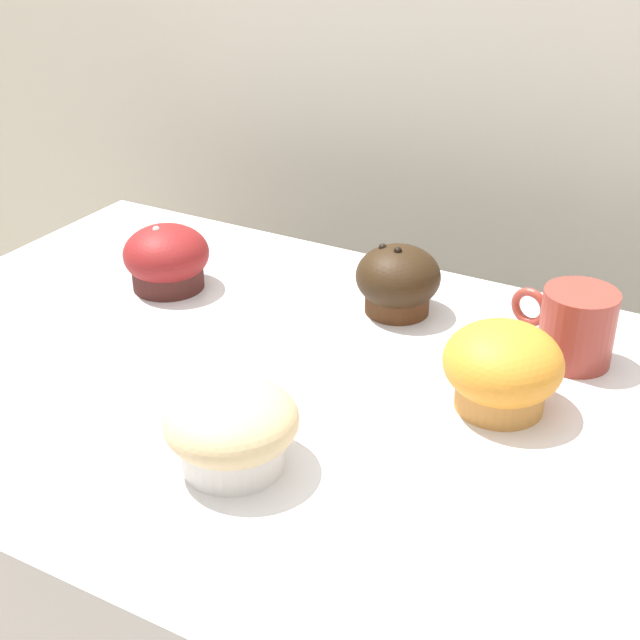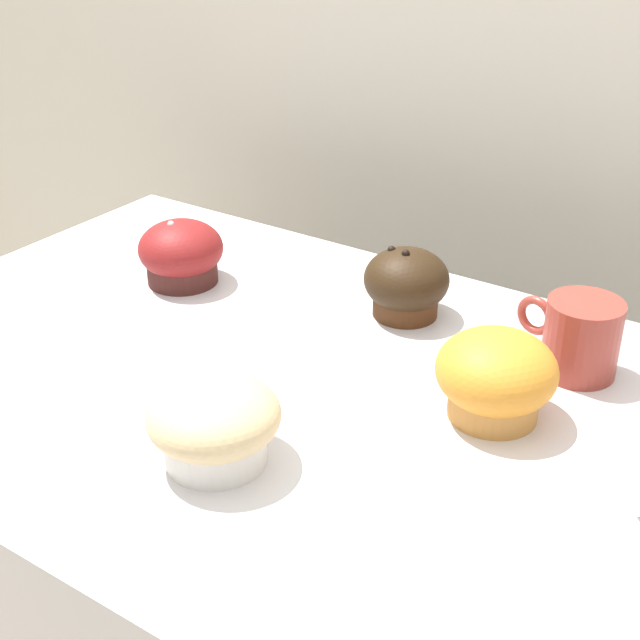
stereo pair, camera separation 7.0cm
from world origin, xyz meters
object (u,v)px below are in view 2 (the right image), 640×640
object	(u,v)px
muffin_front_center	(496,377)
coffee_cup	(580,335)
muffin_front_left	(214,422)
muffin_back_left	(406,284)
muffin_back_right	(181,254)

from	to	relation	value
muffin_front_center	coffee_cup	distance (m)	0.13
coffee_cup	muffin_front_left	bearing A→B (deg)	-123.17
muffin_front_center	coffee_cup	size ratio (longest dim) A/B	0.99
muffin_back_left	coffee_cup	bearing A→B (deg)	-3.38
muffin_front_center	muffin_front_left	bearing A→B (deg)	-130.81
muffin_front_center	coffee_cup	world-z (taller)	muffin_front_center
muffin_back_left	coffee_cup	xyz separation A→B (m)	(0.21, -0.01, 0.00)
muffin_front_center	muffin_front_left	xyz separation A→B (m)	(-0.17, -0.20, -0.00)
muffin_back_right	muffin_front_left	size ratio (longest dim) A/B	0.88
muffin_front_left	muffin_back_left	bearing A→B (deg)	89.42
muffin_back_right	coffee_cup	size ratio (longest dim) A/B	0.90
muffin_back_right	coffee_cup	distance (m)	0.48
muffin_back_left	muffin_back_right	xyz separation A→B (m)	(-0.27, -0.08, -0.00)
muffin_back_right	muffin_back_left	bearing A→B (deg)	15.74
muffin_front_center	muffin_front_left	world-z (taller)	muffin_front_center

